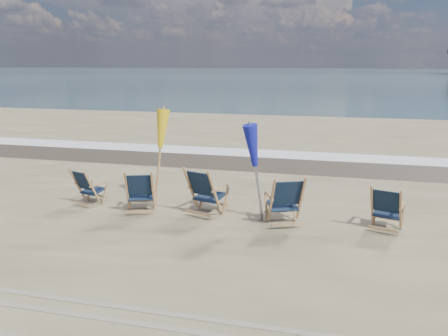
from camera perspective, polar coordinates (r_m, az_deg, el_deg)
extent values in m
plane|color=#3B5963|center=(135.00, 13.10, 11.94)|extent=(400.00, 400.00, 0.00)
cube|color=silver|center=(15.73, 5.30, 1.91)|extent=(200.00, 1.40, 0.01)
cube|color=#42362A|center=(14.28, 4.40, 0.72)|extent=(200.00, 2.60, 0.00)
cylinder|color=#AD7D4D|center=(9.88, -8.50, 1.26)|extent=(0.06, 0.06, 2.18)
cone|color=yellow|center=(9.77, -8.63, 4.79)|extent=(0.30, 0.30, 0.85)
cylinder|color=#A5A5AD|center=(8.82, 4.32, -0.69)|extent=(0.06, 0.06, 2.01)
cone|color=#151992|center=(8.71, 4.38, 2.70)|extent=(0.30, 0.30, 0.85)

